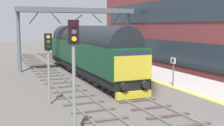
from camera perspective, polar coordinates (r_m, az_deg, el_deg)
ground_plane at (r=22.07m, az=0.04°, el=-4.96°), size 140.00×140.00×0.00m
track_main at (r=22.06m, az=0.04°, el=-4.82°), size 2.50×60.00×0.15m
track_adjacent_west at (r=21.04m, az=-8.23°, el=-5.50°), size 2.50×60.00×0.15m
station_platform at (r=23.57m, az=8.14°, el=-3.00°), size 4.00×44.00×1.01m
diesel_locomotive at (r=27.54m, az=-5.03°, el=2.71°), size 2.74×19.92×4.68m
signal_post_near at (r=12.04m, az=-7.47°, el=-0.17°), size 0.44×0.22×4.94m
signal_post_mid at (r=17.51m, az=-12.29°, el=0.75°), size 0.44×0.22×4.26m
platform_number_sign at (r=18.16m, az=11.87°, el=-0.79°), size 0.10×0.44×1.76m
waiting_passenger at (r=27.55m, az=0.83°, el=1.70°), size 0.43×0.49×1.64m
overhead_footbridge at (r=31.78m, az=-6.81°, el=9.50°), size 12.57×2.00×6.53m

